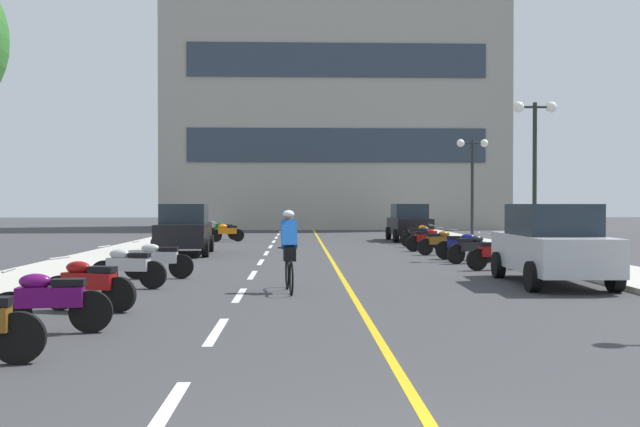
% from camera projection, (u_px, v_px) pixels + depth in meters
% --- Properties ---
extents(ground_plane, '(140.00, 140.00, 0.00)m').
position_uv_depth(ground_plane, '(321.00, 255.00, 25.17)').
color(ground_plane, '#38383A').
extents(curb_left, '(2.40, 72.00, 0.12)m').
position_uv_depth(curb_left, '(137.00, 248.00, 27.94)').
color(curb_left, '#B7B2A8').
rests_on(curb_left, ground).
extents(curb_right, '(2.40, 72.00, 0.12)m').
position_uv_depth(curb_right, '(498.00, 248.00, 28.40)').
color(curb_right, '#B7B2A8').
rests_on(curb_right, ground).
extents(lane_dash_0, '(0.14, 2.20, 0.01)m').
position_uv_depth(lane_dash_0, '(164.00, 414.00, 6.12)').
color(lane_dash_0, silver).
rests_on(lane_dash_0, ground).
extents(lane_dash_1, '(0.14, 2.20, 0.01)m').
position_uv_depth(lane_dash_1, '(217.00, 331.00, 10.12)').
color(lane_dash_1, silver).
rests_on(lane_dash_1, ground).
extents(lane_dash_2, '(0.14, 2.20, 0.01)m').
position_uv_depth(lane_dash_2, '(240.00, 295.00, 14.12)').
color(lane_dash_2, silver).
rests_on(lane_dash_2, ground).
extents(lane_dash_3, '(0.14, 2.20, 0.01)m').
position_uv_depth(lane_dash_3, '(252.00, 275.00, 18.11)').
color(lane_dash_3, silver).
rests_on(lane_dash_3, ground).
extents(lane_dash_4, '(0.14, 2.20, 0.01)m').
position_uv_depth(lane_dash_4, '(261.00, 262.00, 22.11)').
color(lane_dash_4, silver).
rests_on(lane_dash_4, ground).
extents(lane_dash_5, '(0.14, 2.20, 0.01)m').
position_uv_depth(lane_dash_5, '(266.00, 253.00, 26.11)').
color(lane_dash_5, silver).
rests_on(lane_dash_5, ground).
extents(lane_dash_6, '(0.14, 2.20, 0.01)m').
position_uv_depth(lane_dash_6, '(271.00, 247.00, 30.11)').
color(lane_dash_6, silver).
rests_on(lane_dash_6, ground).
extents(lane_dash_7, '(0.14, 2.20, 0.01)m').
position_uv_depth(lane_dash_7, '(274.00, 242.00, 34.11)').
color(lane_dash_7, silver).
rests_on(lane_dash_7, ground).
extents(lane_dash_8, '(0.14, 2.20, 0.01)m').
position_uv_depth(lane_dash_8, '(276.00, 238.00, 38.10)').
color(lane_dash_8, silver).
rests_on(lane_dash_8, ground).
extents(lane_dash_9, '(0.14, 2.20, 0.01)m').
position_uv_depth(lane_dash_9, '(278.00, 234.00, 42.10)').
color(lane_dash_9, silver).
rests_on(lane_dash_9, ground).
extents(lane_dash_10, '(0.14, 2.20, 0.01)m').
position_uv_depth(lane_dash_10, '(280.00, 232.00, 46.10)').
color(lane_dash_10, silver).
rests_on(lane_dash_10, ground).
extents(lane_dash_11, '(0.14, 2.20, 0.01)m').
position_uv_depth(lane_dash_11, '(281.00, 230.00, 50.10)').
color(lane_dash_11, silver).
rests_on(lane_dash_11, ground).
extents(centre_line_yellow, '(0.12, 66.00, 0.01)m').
position_uv_depth(centre_line_yellow, '(325.00, 250.00, 28.18)').
color(centre_line_yellow, gold).
rests_on(centre_line_yellow, ground).
extents(office_building, '(24.70, 10.06, 19.66)m').
position_uv_depth(office_building, '(333.00, 99.00, 54.05)').
color(office_building, '#9E998E').
rests_on(office_building, ground).
extents(street_lamp_mid, '(1.46, 0.36, 5.08)m').
position_uv_depth(street_lamp_mid, '(535.00, 143.00, 23.42)').
color(street_lamp_mid, black).
rests_on(street_lamp_mid, curb_right).
extents(street_lamp_far, '(1.46, 0.36, 4.69)m').
position_uv_depth(street_lamp_far, '(472.00, 166.00, 32.70)').
color(street_lamp_far, black).
rests_on(street_lamp_far, curb_right).
extents(parked_car_near, '(2.02, 4.25, 1.82)m').
position_uv_depth(parked_car_near, '(552.00, 244.00, 16.01)').
color(parked_car_near, black).
rests_on(parked_car_near, ground).
extents(parked_car_mid, '(2.12, 4.29, 1.82)m').
position_uv_depth(parked_car_mid, '(184.00, 229.00, 25.49)').
color(parked_car_mid, black).
rests_on(parked_car_mid, ground).
extents(parked_car_far, '(1.93, 4.20, 1.82)m').
position_uv_depth(parked_car_far, '(409.00, 222.00, 34.80)').
color(parked_car_far, black).
rests_on(parked_car_far, ground).
extents(motorcycle_1, '(1.70, 0.60, 0.92)m').
position_uv_depth(motorcycle_1, '(49.00, 300.00, 9.92)').
color(motorcycle_1, black).
rests_on(motorcycle_1, ground).
extents(motorcycle_2, '(1.67, 0.68, 0.92)m').
position_uv_depth(motorcycle_2, '(88.00, 284.00, 11.98)').
color(motorcycle_2, black).
rests_on(motorcycle_2, ground).
extents(motorcycle_3, '(1.69, 0.60, 0.92)m').
position_uv_depth(motorcycle_3, '(128.00, 267.00, 15.24)').
color(motorcycle_3, black).
rests_on(motorcycle_3, ground).
extents(motorcycle_4, '(1.70, 0.60, 0.92)m').
position_uv_depth(motorcycle_4, '(158.00, 259.00, 17.23)').
color(motorcycle_4, black).
rests_on(motorcycle_4, ground).
extents(motorcycle_5, '(1.68, 0.65, 0.92)m').
position_uv_depth(motorcycle_5, '(496.00, 253.00, 19.43)').
color(motorcycle_5, black).
rests_on(motorcycle_5, ground).
extents(motorcycle_6, '(1.63, 0.81, 0.92)m').
position_uv_depth(motorcycle_6, '(472.00, 248.00, 21.63)').
color(motorcycle_6, black).
rests_on(motorcycle_6, ground).
extents(motorcycle_7, '(1.63, 0.81, 0.92)m').
position_uv_depth(motorcycle_7, '(462.00, 245.00, 23.08)').
color(motorcycle_7, black).
rests_on(motorcycle_7, ground).
extents(motorcycle_8, '(1.65, 0.77, 0.92)m').
position_uv_depth(motorcycle_8, '(439.00, 242.00, 25.24)').
color(motorcycle_8, black).
rests_on(motorcycle_8, ground).
extents(motorcycle_9, '(1.69, 0.62, 0.92)m').
position_uv_depth(motorcycle_9, '(427.00, 239.00, 27.14)').
color(motorcycle_9, black).
rests_on(motorcycle_9, ground).
extents(motorcycle_10, '(1.68, 0.66, 0.92)m').
position_uv_depth(motorcycle_10, '(420.00, 236.00, 29.82)').
color(motorcycle_10, black).
rests_on(motorcycle_10, ground).
extents(motorcycle_11, '(1.70, 0.60, 0.92)m').
position_uv_depth(motorcycle_11, '(419.00, 234.00, 31.89)').
color(motorcycle_11, black).
rests_on(motorcycle_11, ground).
extents(motorcycle_12, '(1.63, 0.81, 0.92)m').
position_uv_depth(motorcycle_12, '(227.00, 232.00, 34.04)').
color(motorcycle_12, black).
rests_on(motorcycle_12, ground).
extents(motorcycle_13, '(1.69, 0.62, 0.92)m').
position_uv_depth(motorcycle_13, '(223.00, 230.00, 36.18)').
color(motorcycle_13, black).
rests_on(motorcycle_13, ground).
extents(cyclist_rider, '(0.43, 1.77, 1.71)m').
position_uv_depth(cyclist_rider, '(289.00, 249.00, 14.65)').
color(cyclist_rider, black).
rests_on(cyclist_rider, ground).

